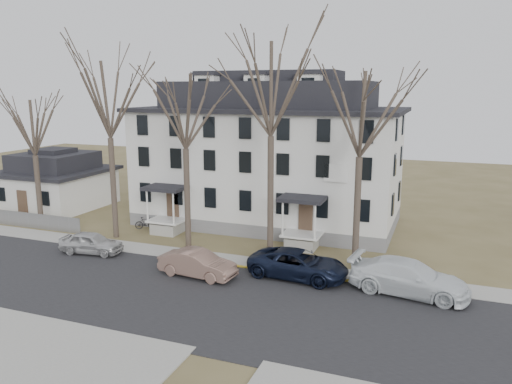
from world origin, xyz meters
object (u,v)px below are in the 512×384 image
at_px(tree_center, 271,82).
at_px(bicycle_left, 165,224).
at_px(small_house, 56,183).
at_px(tree_bungalow, 32,124).
at_px(car_tan, 197,264).
at_px(bicycle_right, 145,223).
at_px(car_navy, 298,265).
at_px(car_white, 409,278).
at_px(boarding_house, 269,156).
at_px(tree_mid_right, 361,108).
at_px(tree_far_left, 108,94).
at_px(car_silver, 91,243).
at_px(tree_mid_left, 185,106).

height_order(tree_center, bicycle_left, tree_center).
xyz_separation_m(small_house, tree_bungalow, (4.00, -6.20, 5.87)).
relative_size(tree_bungalow, car_tan, 2.34).
bearing_deg(bicycle_right, tree_bungalow, 80.54).
bearing_deg(car_navy, tree_center, 46.57).
relative_size(car_white, bicycle_right, 3.87).
xyz_separation_m(boarding_house, tree_mid_right, (8.50, -8.15, 4.22)).
bearing_deg(tree_far_left, car_silver, -77.84).
xyz_separation_m(tree_center, bicycle_right, (-11.09, 2.49, -10.60)).
height_order(tree_far_left, car_silver, tree_far_left).
distance_m(car_white, bicycle_right, 20.77).
bearing_deg(tree_mid_right, small_house, 167.73).
bearing_deg(car_navy, bicycle_right, 72.53).
bearing_deg(car_silver, car_navy, -94.66).
height_order(car_silver, car_tan, car_tan).
distance_m(tree_mid_right, car_navy, 9.71).
xyz_separation_m(small_house, car_tan, (20.28, -11.16, -1.49)).
distance_m(car_silver, bicycle_left, 6.79).
xyz_separation_m(tree_mid_left, car_navy, (8.78, -3.06, -8.81)).
height_order(car_tan, bicycle_right, car_tan).
height_order(boarding_house, tree_center, tree_center).
distance_m(small_house, tree_center, 25.41).
height_order(tree_mid_left, tree_bungalow, tree_mid_left).
relative_size(tree_mid_right, bicycle_left, 6.81).
relative_size(tree_mid_left, tree_mid_right, 1.00).
xyz_separation_m(tree_far_left, tree_center, (12.00, 0.00, 0.74)).
distance_m(car_navy, car_white, 6.10).
distance_m(small_house, bicycle_right, 12.60).
relative_size(tree_far_left, tree_mid_left, 1.08).
relative_size(car_navy, bicycle_left, 3.06).
relative_size(tree_mid_left, car_silver, 3.04).
bearing_deg(small_house, tree_mid_right, -12.27).
bearing_deg(car_white, tree_center, 77.64).
relative_size(tree_mid_left, car_navy, 2.23).
bearing_deg(tree_far_left, small_house, 150.61).
xyz_separation_m(car_silver, car_white, (20.07, 0.52, 0.19)).
xyz_separation_m(small_house, car_navy, (25.78, -9.26, -1.45)).
relative_size(tree_mid_left, tree_bungalow, 1.18).
xyz_separation_m(tree_mid_right, car_navy, (-2.72, -3.06, -8.81)).
bearing_deg(bicycle_right, car_tan, -158.60).
height_order(tree_bungalow, car_silver, tree_bungalow).
distance_m(tree_mid_right, car_white, 9.88).
bearing_deg(tree_far_left, tree_mid_right, 0.00).
height_order(tree_mid_left, tree_center, tree_center).
bearing_deg(tree_far_left, bicycle_right, 69.91).
bearing_deg(car_navy, tree_bungalow, 86.33).
bearing_deg(tree_far_left, car_tan, -28.13).
bearing_deg(boarding_house, car_navy, -62.74).
bearing_deg(tree_bungalow, bicycle_right, 17.46).
xyz_separation_m(tree_bungalow, car_white, (27.88, -3.23, -7.22)).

